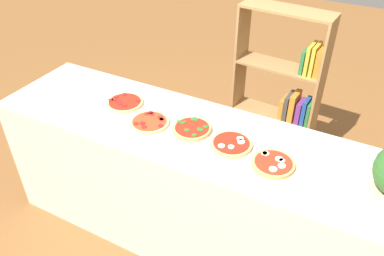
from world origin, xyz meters
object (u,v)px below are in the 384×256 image
(pizza_pepperoni_1, at_px, (150,122))
(pizza_mozzarella_3, at_px, (231,144))
(bookshelf, at_px, (285,101))
(pizza_pepperoni_0, at_px, (125,103))
(pizza_mozzarella_4, at_px, (273,164))
(pizza_spinach_2, at_px, (192,129))

(pizza_pepperoni_1, height_order, pizza_mozzarella_3, pizza_mozzarella_3)
(pizza_mozzarella_3, xyz_separation_m, bookshelf, (0.02, 1.14, -0.33))
(pizza_pepperoni_0, bearing_deg, pizza_mozzarella_3, -5.58)
(pizza_pepperoni_1, xyz_separation_m, pizza_mozzarella_3, (0.53, 0.03, 0.00))
(pizza_pepperoni_1, relative_size, pizza_mozzarella_4, 1.06)
(pizza_spinach_2, relative_size, pizza_mozzarella_3, 0.97)
(pizza_pepperoni_1, distance_m, bookshelf, 1.34)
(bookshelf, bearing_deg, pizza_mozzarella_3, -90.95)
(pizza_pepperoni_0, relative_size, pizza_pepperoni_1, 0.97)
(pizza_pepperoni_0, height_order, pizza_pepperoni_1, pizza_pepperoni_0)
(pizza_spinach_2, xyz_separation_m, pizza_mozzarella_3, (0.27, -0.02, -0.00))
(pizza_mozzarella_4, relative_size, bookshelf, 0.17)
(pizza_spinach_2, bearing_deg, pizza_mozzarella_4, -8.22)
(pizza_pepperoni_1, height_order, bookshelf, bookshelf)
(pizza_pepperoni_1, height_order, pizza_mozzarella_4, pizza_mozzarella_4)
(pizza_pepperoni_1, bearing_deg, pizza_mozzarella_3, 3.56)
(pizza_mozzarella_3, bearing_deg, pizza_pepperoni_1, -176.44)
(pizza_pepperoni_0, distance_m, bookshelf, 1.38)
(pizza_mozzarella_4, distance_m, bookshelf, 1.26)
(pizza_pepperoni_1, relative_size, pizza_spinach_2, 1.05)
(bookshelf, bearing_deg, pizza_pepperoni_0, -127.56)
(pizza_spinach_2, bearing_deg, pizza_mozzarella_3, -4.81)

